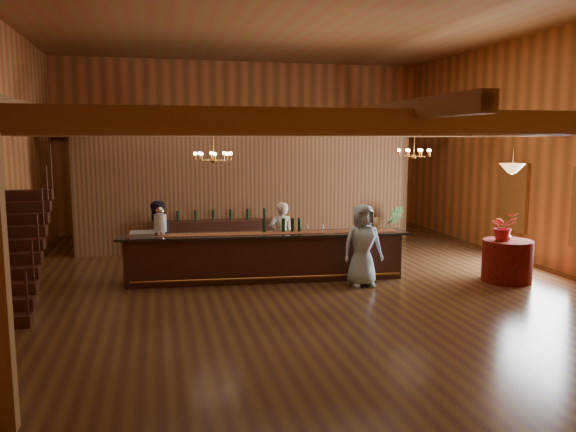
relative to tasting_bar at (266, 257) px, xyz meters
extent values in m
plane|color=#4F3517|center=(0.69, -0.04, -0.52)|extent=(14.00, 14.00, 0.00)
plane|color=brown|center=(0.69, -0.04, 4.98)|extent=(14.00, 14.00, 0.00)
cube|color=#C16C33|center=(0.69, 6.96, 2.23)|extent=(12.00, 0.10, 5.50)
cube|color=#C16C33|center=(0.69, -7.04, 2.23)|extent=(12.00, 0.10, 5.50)
cube|color=#C16C33|center=(6.69, -0.04, 2.23)|extent=(0.10, 14.00, 5.50)
cube|color=brown|center=(0.69, -5.54, 2.68)|extent=(11.90, 0.20, 0.28)
cube|color=brown|center=(0.69, -3.04, 2.68)|extent=(11.90, 0.20, 0.28)
cube|color=brown|center=(0.69, -0.54, 2.68)|extent=(11.90, 0.20, 0.28)
cube|color=brown|center=(0.69, 1.96, 2.68)|extent=(11.90, 0.20, 0.28)
cube|color=brown|center=(0.69, 4.46, 2.68)|extent=(11.90, 0.20, 0.28)
cube|color=brown|center=(0.69, 6.76, 2.68)|extent=(11.90, 0.20, 0.28)
cube|color=brown|center=(-3.81, -0.04, 2.82)|extent=(0.18, 13.90, 0.22)
cube|color=brown|center=(0.69, -0.04, 2.82)|extent=(0.18, 13.90, 0.22)
cube|color=brown|center=(5.19, -0.04, 2.82)|extent=(0.18, 13.90, 0.22)
cube|color=brown|center=(-3.81, 4.46, 1.08)|extent=(0.20, 0.20, 3.20)
cube|color=brown|center=(5.19, 4.46, 1.08)|extent=(0.20, 0.20, 3.20)
cube|color=brown|center=(0.19, 3.46, 1.03)|extent=(9.00, 0.18, 3.10)
cube|color=white|center=(6.64, 0.96, 1.03)|extent=(0.12, 1.05, 1.75)
cube|color=#341711|center=(-4.76, -1.76, -0.22)|extent=(1.00, 0.28, 0.20)
cube|color=#341711|center=(-4.76, -1.48, -0.02)|extent=(1.00, 0.28, 0.20)
cube|color=#341711|center=(-4.76, -1.20, 0.18)|extent=(1.00, 0.28, 0.20)
cube|color=#341711|center=(-4.76, -0.92, 0.38)|extent=(1.00, 0.28, 0.20)
cube|color=#341711|center=(-4.76, -0.64, 0.58)|extent=(1.00, 0.28, 0.20)
cube|color=#341711|center=(-4.76, -0.36, 0.78)|extent=(1.00, 0.28, 0.20)
cube|color=#341711|center=(-4.76, -0.08, 0.98)|extent=(1.00, 0.28, 0.20)
cube|color=#341711|center=(-4.76, 0.20, 1.18)|extent=(1.00, 0.28, 0.20)
cube|color=#341711|center=(-4.76, 0.48, 1.38)|extent=(1.00, 0.28, 0.20)
cube|color=#341711|center=(1.69, 5.46, 0.03)|extent=(1.20, 0.60, 1.10)
cube|color=olive|center=(-1.31, 5.46, -0.02)|extent=(1.00, 0.60, 1.00)
cube|color=#341711|center=(0.00, 0.00, -0.03)|extent=(5.85, 1.16, 0.97)
cube|color=black|center=(0.00, 0.00, 0.48)|extent=(6.15, 1.31, 0.05)
cube|color=maroon|center=(0.00, 0.00, 0.51)|extent=(5.73, 0.91, 0.01)
cylinder|color=#A66528|center=(0.00, -0.39, -0.37)|extent=(5.60, 0.57, 0.05)
cylinder|color=silver|center=(-2.17, 0.25, 0.54)|extent=(0.18, 0.18, 0.08)
cylinder|color=silver|center=(-2.17, 0.25, 0.76)|extent=(0.26, 0.26, 0.36)
sphere|color=silver|center=(-2.17, 0.25, 1.01)|extent=(0.18, 0.18, 0.18)
cube|color=gray|center=(-2.53, 0.19, 0.55)|extent=(0.50, 0.50, 0.10)
cube|color=olive|center=(2.14, -0.26, 0.65)|extent=(0.06, 0.06, 0.30)
cube|color=olive|center=(2.42, -0.26, 0.65)|extent=(0.06, 0.06, 0.30)
cylinder|color=olive|center=(2.28, -0.26, 0.68)|extent=(0.24, 0.24, 0.24)
cylinder|color=black|center=(-0.01, 0.12, 0.65)|extent=(0.07, 0.07, 0.30)
cylinder|color=black|center=(0.41, 0.08, 0.65)|extent=(0.07, 0.07, 0.30)
cylinder|color=black|center=(0.60, 0.06, 0.65)|extent=(0.07, 0.07, 0.30)
cylinder|color=black|center=(0.75, 0.05, 0.65)|extent=(0.07, 0.07, 0.30)
cube|color=#341711|center=(-0.79, 3.12, -0.08)|extent=(3.18, 0.81, 0.88)
cylinder|color=#671204|center=(4.97, -1.27, -0.07)|extent=(1.02, 1.02, 0.89)
cylinder|color=#A66528|center=(-1.01, 0.67, 2.36)|extent=(0.02, 0.02, 0.66)
sphere|color=#A66528|center=(-1.01, 0.67, 2.03)|extent=(0.12, 0.12, 0.12)
torus|color=#A66528|center=(-1.01, 0.67, 2.13)|extent=(0.80, 0.80, 0.04)
cylinder|color=#A66528|center=(3.78, 0.86, 2.38)|extent=(0.02, 0.02, 0.61)
sphere|color=#A66528|center=(3.78, 0.86, 2.07)|extent=(0.12, 0.12, 0.12)
torus|color=#A66528|center=(3.78, 0.86, 2.17)|extent=(0.80, 0.80, 0.04)
cylinder|color=#A66528|center=(4.97, -1.27, 2.28)|extent=(0.02, 0.02, 0.80)
cone|color=#F09053|center=(4.97, -1.27, 1.88)|extent=(0.52, 0.52, 0.20)
imported|color=white|center=(0.53, 0.86, 0.27)|extent=(0.60, 0.42, 1.58)
imported|color=black|center=(-2.25, 0.81, 0.33)|extent=(1.04, 1.00, 1.69)
imported|color=#99BFD2|center=(1.85, -0.90, 0.33)|extent=(0.83, 0.54, 1.70)
imported|color=#395B2A|center=(4.14, 2.82, 0.07)|extent=(0.73, 0.63, 1.18)
imported|color=#AF181B|center=(4.83, -1.26, 0.67)|extent=(0.55, 0.48, 0.60)
imported|color=#A66528|center=(4.89, -1.29, 0.53)|extent=(0.20, 0.20, 0.33)
camera|label=1|loc=(-2.23, -11.53, 2.48)|focal=35.00mm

